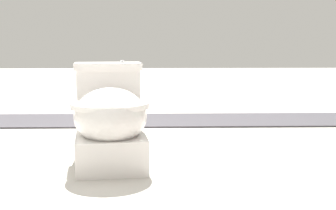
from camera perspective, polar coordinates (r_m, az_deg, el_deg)
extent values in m
plane|color=#B7B2A8|center=(2.50, -12.44, -6.88)|extent=(14.00, 14.00, 0.00)
cube|color=#423F44|center=(3.61, -1.04, -1.87)|extent=(0.56, 8.00, 0.01)
cube|color=white|center=(2.46, -7.04, -4.99)|extent=(0.64, 0.41, 0.17)
ellipsoid|color=white|center=(2.32, -7.04, -1.34)|extent=(0.48, 0.41, 0.28)
cylinder|color=white|center=(2.31, -7.06, 0.03)|extent=(0.44, 0.44, 0.03)
cube|color=white|center=(2.62, -7.29, 1.08)|extent=(0.22, 0.36, 0.30)
cube|color=white|center=(2.60, -7.36, 4.75)|extent=(0.25, 0.39, 0.04)
cylinder|color=silver|center=(2.61, -5.60, 5.31)|extent=(0.02, 0.02, 0.01)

